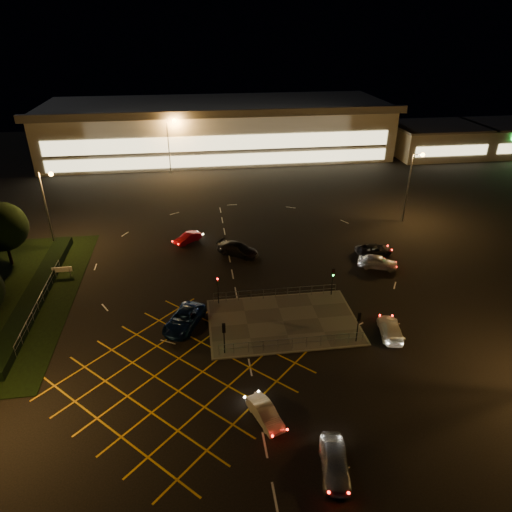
{
  "coord_description": "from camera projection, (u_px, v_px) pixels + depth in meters",
  "views": [
    {
      "loc": [
        -5.66,
        -37.65,
        26.27
      ],
      "look_at": [
        0.79,
        8.32,
        2.0
      ],
      "focal_mm": 32.0,
      "sensor_mm": 36.0,
      "label": 1
    }
  ],
  "objects": [
    {
      "name": "ground",
      "position": [
        260.0,
        312.0,
        45.91
      ],
      "size": [
        180.0,
        180.0,
        0.0
      ],
      "primitive_type": "plane",
      "color": "black",
      "rests_on": "ground"
    },
    {
      "name": "pedestrian_island",
      "position": [
        283.0,
        321.0,
        44.37
      ],
      "size": [
        14.0,
        9.0,
        0.12
      ],
      "primitive_type": "cube",
      "color": "#4C4944",
      "rests_on": "ground"
    },
    {
      "name": "hedge",
      "position": [
        36.0,
        293.0,
        48.11
      ],
      "size": [
        2.0,
        26.0,
        1.0
      ],
      "primitive_type": "cube",
      "color": "black",
      "rests_on": "ground"
    },
    {
      "name": "supermarket",
      "position": [
        218.0,
        128.0,
        97.82
      ],
      "size": [
        72.0,
        26.5,
        10.5
      ],
      "color": "beige",
      "rests_on": "ground"
    },
    {
      "name": "retail_unit_a",
      "position": [
        435.0,
        140.0,
        97.45
      ],
      "size": [
        18.8,
        14.8,
        6.35
      ],
      "color": "beige",
      "rests_on": "ground"
    },
    {
      "name": "retail_unit_b",
      "position": [
        504.0,
        137.0,
        99.4
      ],
      "size": [
        14.8,
        14.8,
        6.35
      ],
      "color": "beige",
      "rests_on": "ground"
    },
    {
      "name": "streetlight_nw",
      "position": [
        48.0,
        200.0,
        55.76
      ],
      "size": [
        1.78,
        0.56,
        10.03
      ],
      "color": "slate",
      "rests_on": "ground"
    },
    {
      "name": "streetlight_ne",
      "position": [
        412.0,
        178.0,
        63.43
      ],
      "size": [
        1.78,
        0.56,
        10.03
      ],
      "color": "slate",
      "rests_on": "ground"
    },
    {
      "name": "streetlight_far_left",
      "position": [
        170.0,
        139.0,
        83.81
      ],
      "size": [
        1.78,
        0.56,
        10.03
      ],
      "color": "slate",
      "rests_on": "ground"
    },
    {
      "name": "streetlight_far_right",
      "position": [
        375.0,
        130.0,
        90.49
      ],
      "size": [
        1.78,
        0.56,
        10.03
      ],
      "color": "slate",
      "rests_on": "ground"
    },
    {
      "name": "signal_sw",
      "position": [
        224.0,
        332.0,
        39.06
      ],
      "size": [
        0.28,
        0.3,
        3.15
      ],
      "rotation": [
        0.0,
        0.0,
        3.14
      ],
      "color": "black",
      "rests_on": "pedestrian_island"
    },
    {
      "name": "signal_se",
      "position": [
        358.0,
        321.0,
        40.54
      ],
      "size": [
        0.28,
        0.3,
        3.15
      ],
      "rotation": [
        0.0,
        0.0,
        3.14
      ],
      "color": "black",
      "rests_on": "pedestrian_island"
    },
    {
      "name": "signal_nw",
      "position": [
        218.0,
        285.0,
        46.07
      ],
      "size": [
        0.28,
        0.3,
        3.15
      ],
      "color": "black",
      "rests_on": "pedestrian_island"
    },
    {
      "name": "signal_ne",
      "position": [
        333.0,
        276.0,
        47.55
      ],
      "size": [
        0.28,
        0.3,
        3.15
      ],
      "color": "black",
      "rests_on": "pedestrian_island"
    },
    {
      "name": "tree_c",
      "position": [
        2.0,
        227.0,
        52.45
      ],
      "size": [
        5.76,
        5.76,
        7.84
      ],
      "color": "black",
      "rests_on": "ground"
    },
    {
      "name": "car_near_silver",
      "position": [
        335.0,
        462.0,
        29.5
      ],
      "size": [
        2.54,
        4.7,
        1.52
      ],
      "primitive_type": "imported",
      "rotation": [
        0.0,
        0.0,
        6.11
      ],
      "color": "silver",
      "rests_on": "ground"
    },
    {
      "name": "car_queue_white",
      "position": [
        265.0,
        413.0,
        33.34
      ],
      "size": [
        2.55,
        4.01,
        1.25
      ],
      "primitive_type": "imported",
      "rotation": [
        0.0,
        0.0,
        0.35
      ],
      "color": "silver",
      "rests_on": "ground"
    },
    {
      "name": "car_left_blue",
      "position": [
        184.0,
        319.0,
        43.46
      ],
      "size": [
        4.68,
        6.14,
        1.55
      ],
      "primitive_type": "imported",
      "rotation": [
        0.0,
        0.0,
        5.85
      ],
      "color": "#0C1D48",
      "rests_on": "ground"
    },
    {
      "name": "car_far_dkgrey",
      "position": [
        238.0,
        249.0,
        56.68
      ],
      "size": [
        5.61,
        4.79,
        1.54
      ],
      "primitive_type": "imported",
      "rotation": [
        0.0,
        0.0,
        0.97
      ],
      "color": "black",
      "rests_on": "ground"
    },
    {
      "name": "car_right_silver",
      "position": [
        378.0,
        262.0,
        53.69
      ],
      "size": [
        4.98,
        3.45,
        1.57
      ],
      "primitive_type": "imported",
      "rotation": [
        0.0,
        0.0,
        1.19
      ],
      "color": "silver",
      "rests_on": "ground"
    },
    {
      "name": "car_circ_red",
      "position": [
        188.0,
        238.0,
        59.87
      ],
      "size": [
        3.8,
        3.48,
        1.26
      ],
      "primitive_type": "imported",
      "rotation": [
        0.0,
        0.0,
        5.41
      ],
      "color": "maroon",
      "rests_on": "ground"
    },
    {
      "name": "car_east_grey",
      "position": [
        374.0,
        250.0,
        56.84
      ],
      "size": [
        4.73,
        2.38,
        1.28
      ],
      "primitive_type": "imported",
      "rotation": [
        0.0,
        0.0,
        1.63
      ],
      "color": "black",
      "rests_on": "ground"
    },
    {
      "name": "car_approach_white",
      "position": [
        390.0,
        329.0,
        42.33
      ],
      "size": [
        2.77,
        4.91,
        1.34
      ],
      "primitive_type": "imported",
      "rotation": [
        0.0,
        0.0,
        2.94
      ],
      "color": "silver",
      "rests_on": "ground"
    }
  ]
}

